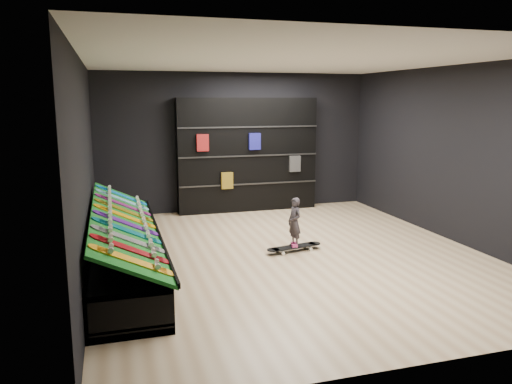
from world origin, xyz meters
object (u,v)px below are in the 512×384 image
object	(u,v)px
back_shelving	(247,155)
floor_skateboard	(294,248)
child	(294,232)
display_rack	(123,253)

from	to	relation	value
back_shelving	floor_skateboard	xyz separation A→B (m)	(-0.10, -3.19, -1.18)
back_shelving	child	distance (m)	3.32
display_rack	floor_skateboard	bearing A→B (deg)	2.76
display_rack	child	bearing A→B (deg)	2.76
floor_skateboard	back_shelving	bearing A→B (deg)	77.28
floor_skateboard	child	size ratio (longest dim) A/B	2.04
child	floor_skateboard	bearing A→B (deg)	-101.21
back_shelving	floor_skateboard	world-z (taller)	back_shelving
display_rack	child	world-z (taller)	child
display_rack	child	xyz separation A→B (m)	(2.67, 0.13, 0.08)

